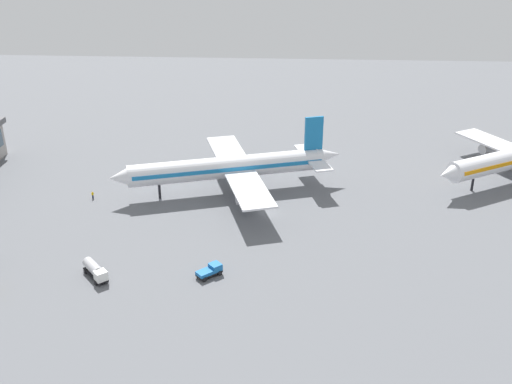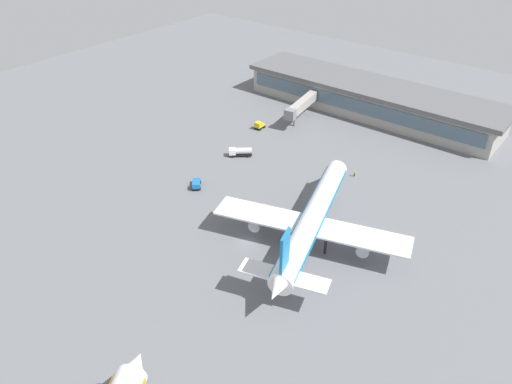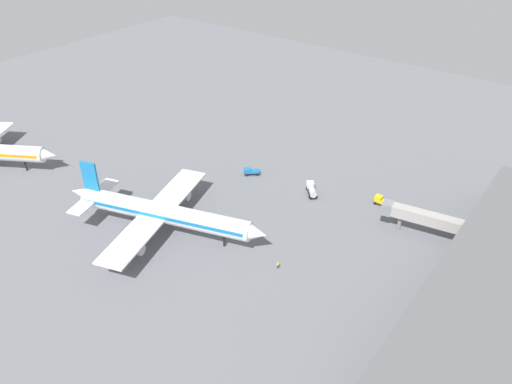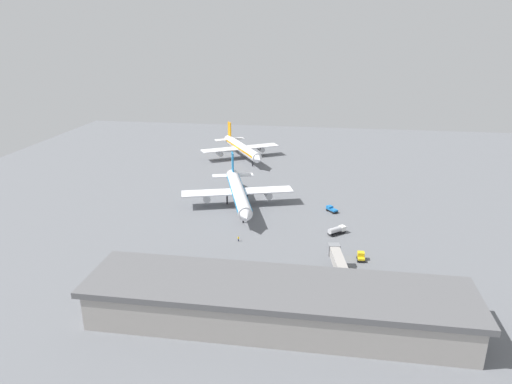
{
  "view_description": "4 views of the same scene",
  "coord_description": "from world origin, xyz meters",
  "px_view_note": "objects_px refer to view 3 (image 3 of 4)",
  "views": [
    {
      "loc": [
        108.95,
        3.98,
        55.96
      ],
      "look_at": [
        -2.8,
        -2.71,
        3.35
      ],
      "focal_mm": 41.67,
      "sensor_mm": 36.0,
      "label": 1
    },
    {
      "loc": [
        -52.59,
        63.78,
        66.83
      ],
      "look_at": [
        8.77,
        -13.8,
        2.22
      ],
      "focal_mm": 34.64,
      "sensor_mm": 36.0,
      "label": 2
    },
    {
      "loc": [
        -74.02,
        -84.45,
        73.72
      ],
      "look_at": [
        14.43,
        -17.93,
        2.36
      ],
      "focal_mm": 35.04,
      "sensor_mm": 36.0,
      "label": 3
    },
    {
      "loc": [
        20.76,
        -166.03,
        61.98
      ],
      "look_at": [
        -3.51,
        -9.07,
        6.1
      ],
      "focal_mm": 32.45,
      "sensor_mm": 36.0,
      "label": 4
    }
  ],
  "objects_px": {
    "airplane_taxiing": "(162,213)",
    "pushback_tractor": "(251,171)",
    "ground_crew_worker": "(278,265)",
    "baggage_tug": "(380,200)",
    "fuel_truck": "(312,189)"
  },
  "relations": [
    {
      "from": "airplane_taxiing",
      "to": "ground_crew_worker",
      "type": "height_order",
      "value": "airplane_taxiing"
    },
    {
      "from": "airplane_taxiing",
      "to": "pushback_tractor",
      "type": "height_order",
      "value": "airplane_taxiing"
    },
    {
      "from": "pushback_tractor",
      "to": "fuel_truck",
      "type": "relative_size",
      "value": 0.76
    },
    {
      "from": "baggage_tug",
      "to": "ground_crew_worker",
      "type": "height_order",
      "value": "baggage_tug"
    },
    {
      "from": "baggage_tug",
      "to": "fuel_truck",
      "type": "height_order",
      "value": "fuel_truck"
    },
    {
      "from": "fuel_truck",
      "to": "ground_crew_worker",
      "type": "relative_size",
      "value": 3.59
    },
    {
      "from": "airplane_taxiing",
      "to": "fuel_truck",
      "type": "height_order",
      "value": "airplane_taxiing"
    },
    {
      "from": "baggage_tug",
      "to": "ground_crew_worker",
      "type": "xyz_separation_m",
      "value": [
        -36.79,
        6.9,
        -0.31
      ]
    },
    {
      "from": "fuel_truck",
      "to": "ground_crew_worker",
      "type": "xyz_separation_m",
      "value": [
        -30.21,
        -9.97,
        -0.54
      ]
    },
    {
      "from": "airplane_taxiing",
      "to": "pushback_tractor",
      "type": "bearing_deg",
      "value": 72.57
    },
    {
      "from": "baggage_tug",
      "to": "pushback_tractor",
      "type": "relative_size",
      "value": 0.72
    },
    {
      "from": "fuel_truck",
      "to": "pushback_tractor",
      "type": "bearing_deg",
      "value": 53.96
    },
    {
      "from": "pushback_tractor",
      "to": "fuel_truck",
      "type": "distance_m",
      "value": 19.45
    },
    {
      "from": "ground_crew_worker",
      "to": "baggage_tug",
      "type": "bearing_deg",
      "value": -70.24
    },
    {
      "from": "baggage_tug",
      "to": "pushback_tractor",
      "type": "bearing_deg",
      "value": 10.95
    }
  ]
}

